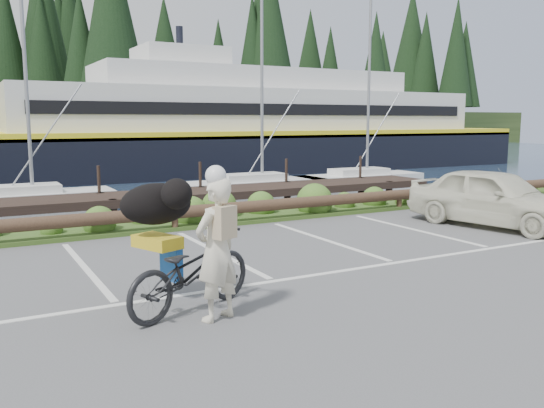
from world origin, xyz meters
The scene contains 7 objects.
ground centered at (0.00, 0.00, 0.00)m, with size 72.00×72.00×0.00m, color #505052.
vegetation_strip centered at (0.00, 5.30, 0.05)m, with size 34.00×1.60×0.10m, color #3D5B21.
log_rail centered at (0.00, 4.60, 0.00)m, with size 32.00×0.30×0.60m, color #443021, non-canonical shape.
bicycle centered at (-1.75, -1.16, 0.58)m, with size 0.77×2.20×1.16m, color black.
cyclist centered at (-1.55, -1.64, 0.96)m, with size 0.70×0.46×1.92m, color beige.
dog centered at (-2.01, -0.51, 1.46)m, with size 1.05×0.51×0.61m, color black.
parked_car centered at (7.26, 1.36, 0.74)m, with size 1.74×4.33×1.47m, color beige.
Camera 1 is at (-4.47, -8.53, 2.66)m, focal length 38.00 mm.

